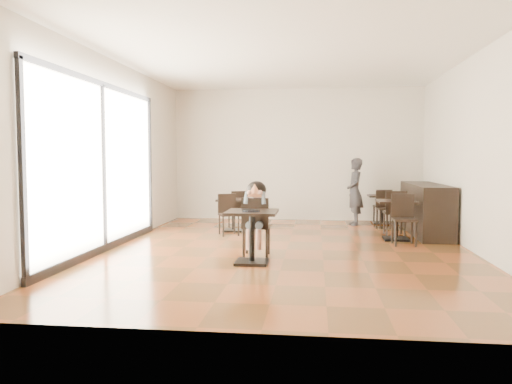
# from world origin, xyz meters

# --- Properties ---
(floor) EXTENTS (6.00, 8.00, 0.01)m
(floor) POSITION_xyz_m (0.00, 0.00, 0.00)
(floor) COLOR brown
(floor) RESTS_ON ground
(ceiling) EXTENTS (6.00, 8.00, 0.01)m
(ceiling) POSITION_xyz_m (0.00, 0.00, 3.20)
(ceiling) COLOR white
(ceiling) RESTS_ON floor
(wall_back) EXTENTS (6.00, 0.01, 3.20)m
(wall_back) POSITION_xyz_m (0.00, 4.00, 1.60)
(wall_back) COLOR beige
(wall_back) RESTS_ON floor
(wall_front) EXTENTS (6.00, 0.01, 3.20)m
(wall_front) POSITION_xyz_m (0.00, -4.00, 1.60)
(wall_front) COLOR beige
(wall_front) RESTS_ON floor
(wall_left) EXTENTS (0.01, 8.00, 3.20)m
(wall_left) POSITION_xyz_m (-3.00, 0.00, 1.60)
(wall_left) COLOR beige
(wall_left) RESTS_ON floor
(wall_right) EXTENTS (0.01, 8.00, 3.20)m
(wall_right) POSITION_xyz_m (3.00, 0.00, 1.60)
(wall_right) COLOR beige
(wall_right) RESTS_ON floor
(storefront_window) EXTENTS (0.04, 4.50, 2.60)m
(storefront_window) POSITION_xyz_m (-2.97, -0.50, 1.40)
(storefront_window) COLOR white
(storefront_window) RESTS_ON floor
(child_table) EXTENTS (0.72, 0.72, 0.76)m
(child_table) POSITION_xyz_m (-0.44, -1.15, 0.38)
(child_table) COLOR black
(child_table) RESTS_ON floor
(child_chair) EXTENTS (0.41, 0.41, 0.92)m
(child_chair) POSITION_xyz_m (-0.44, -0.60, 0.46)
(child_chair) COLOR black
(child_chair) RESTS_ON floor
(child) EXTENTS (0.41, 0.58, 1.16)m
(child) POSITION_xyz_m (-0.44, -0.60, 0.58)
(child) COLOR gray
(child) RESTS_ON child_chair
(plate) EXTENTS (0.26, 0.26, 0.02)m
(plate) POSITION_xyz_m (-0.44, -1.25, 0.77)
(plate) COLOR black
(plate) RESTS_ON child_table
(pizza_slice) EXTENTS (0.27, 0.21, 0.06)m
(pizza_slice) POSITION_xyz_m (-0.44, -0.79, 1.00)
(pizza_slice) COLOR #D9C873
(pizza_slice) RESTS_ON child
(adult_patron) EXTENTS (0.43, 0.59, 1.51)m
(adult_patron) POSITION_xyz_m (1.35, 3.20, 0.76)
(adult_patron) COLOR #333338
(adult_patron) RESTS_ON floor
(cafe_table_mid) EXTENTS (0.71, 0.71, 0.73)m
(cafe_table_mid) POSITION_xyz_m (1.95, 1.21, 0.37)
(cafe_table_mid) COLOR black
(cafe_table_mid) RESTS_ON floor
(cafe_table_left) EXTENTS (0.84, 0.84, 0.67)m
(cafe_table_left) POSITION_xyz_m (-1.22, 1.94, 0.34)
(cafe_table_left) COLOR black
(cafe_table_left) RESTS_ON floor
(cafe_table_back) EXTENTS (0.70, 0.70, 0.66)m
(cafe_table_back) POSITION_xyz_m (1.99, 3.50, 0.33)
(cafe_table_back) COLOR black
(cafe_table_back) RESTS_ON floor
(chair_mid_a) EXTENTS (0.41, 0.41, 0.88)m
(chair_mid_a) POSITION_xyz_m (2.00, 1.76, 0.44)
(chair_mid_a) COLOR black
(chair_mid_a) RESTS_ON floor
(chair_mid_b) EXTENTS (0.41, 0.41, 0.88)m
(chair_mid_b) POSITION_xyz_m (2.00, 0.66, 0.44)
(chair_mid_b) COLOR black
(chair_mid_b) RESTS_ON floor
(chair_left_a) EXTENTS (0.48, 0.48, 0.81)m
(chair_left_a) POSITION_xyz_m (-1.22, 2.49, 0.40)
(chair_left_a) COLOR black
(chair_left_a) RESTS_ON floor
(chair_left_b) EXTENTS (0.48, 0.48, 0.81)m
(chair_left_b) POSITION_xyz_m (-1.22, 1.39, 0.40)
(chair_left_b) COLOR black
(chair_left_b) RESTS_ON floor
(chair_back_a) EXTENTS (0.40, 0.40, 0.79)m
(chair_back_a) POSITION_xyz_m (2.00, 3.50, 0.40)
(chair_back_a) COLOR black
(chair_back_a) RESTS_ON floor
(chair_back_b) EXTENTS (0.40, 0.40, 0.79)m
(chair_back_b) POSITION_xyz_m (2.00, 2.95, 0.40)
(chair_back_b) COLOR black
(chair_back_b) RESTS_ON floor
(service_counter) EXTENTS (0.60, 2.40, 1.00)m
(service_counter) POSITION_xyz_m (2.65, 2.00, 0.50)
(service_counter) COLOR black
(service_counter) RESTS_ON floor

